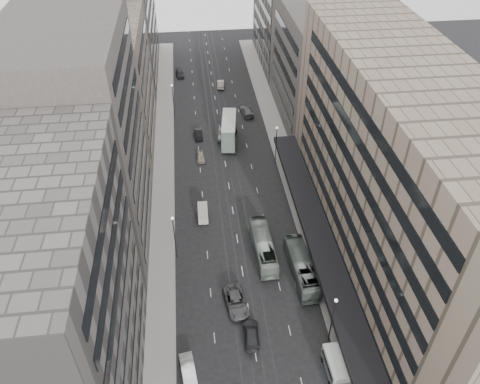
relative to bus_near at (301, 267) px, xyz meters
name	(u,v)px	position (x,y,z in m)	size (l,w,h in m)	color
ground	(249,315)	(-8.50, -6.30, -1.64)	(220.00, 220.00, 0.00)	black
sidewalk_right	(284,155)	(3.50, 31.20, -1.57)	(4.00, 125.00, 0.15)	gray
sidewalk_left	(164,163)	(-20.50, 31.20, -1.57)	(4.00, 125.00, 0.15)	gray
department_store	(401,182)	(12.95, 1.70, 13.30)	(19.20, 60.00, 30.00)	gray
building_right_mid	(319,67)	(13.00, 45.70, 10.36)	(15.00, 28.00, 24.00)	#443F3B
building_right_far	(291,11)	(13.00, 75.70, 12.36)	(15.00, 32.00, 28.00)	#67615C
building_left_a	(47,310)	(-30.00, -14.30, 13.36)	(15.00, 28.00, 30.00)	#67615C
building_left_b	(83,145)	(-30.00, 12.70, 15.36)	(15.00, 26.00, 34.00)	#443F3B
building_left_c	(108,88)	(-30.00, 39.70, 10.86)	(15.00, 28.00, 25.00)	#76675C
building_left_d	(121,22)	(-30.00, 72.70, 12.36)	(15.00, 38.00, 28.00)	#67615C
lamp_right_near	(333,315)	(1.20, -11.30, 3.56)	(0.44, 0.44, 8.32)	#262628
lamp_right_far	(276,141)	(1.20, 28.70, 3.56)	(0.44, 0.44, 8.32)	#262628
lamp_left_near	(174,233)	(-18.20, 5.70, 3.56)	(0.44, 0.44, 8.32)	#262628
lamp_left_far	(173,98)	(-18.20, 48.70, 3.56)	(0.44, 0.44, 8.32)	#262628
bus_near	(301,267)	(0.00, 0.00, 0.00)	(2.76, 11.79, 3.28)	slate
bus_far	(263,246)	(-4.89, 4.93, -0.03)	(2.71, 11.57, 3.22)	#96A199
double_decker	(229,130)	(-7.00, 37.46, 1.26)	(4.07, 10.11, 5.38)	slate
vw_microbus	(335,366)	(0.70, -15.81, -0.17)	(2.36, 4.96, 2.65)	#5A6062
panel_van	(203,213)	(-13.69, 14.18, -0.36)	(1.87, 3.71, 2.32)	silver
sedan_1	(188,370)	(-17.00, -13.96, -0.87)	(1.64, 4.69, 1.55)	white
sedan_2	(236,302)	(-10.15, -4.43, -0.80)	(2.78, 6.04, 1.68)	#504F52
sedan_3	(251,334)	(-8.71, -9.75, -0.91)	(2.04, 5.02, 1.46)	#262729
sedan_4	(201,157)	(-13.21, 31.78, -0.97)	(1.58, 3.93, 1.34)	gray
sedan_5	(198,134)	(-13.27, 40.19, -0.92)	(1.54, 4.41, 1.45)	black
sedan_6	(224,133)	(-7.80, 39.82, -0.85)	(2.63, 5.71, 1.59)	white
sedan_7	(246,111)	(-1.93, 48.74, -0.81)	(2.34, 5.75, 1.67)	#5D5D60
sedan_8	(180,73)	(-16.72, 70.76, -0.85)	(1.87, 4.65, 1.58)	black
sedan_9	(221,84)	(-6.66, 63.22, -0.86)	(1.65, 4.72, 1.55)	#AA9C8D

